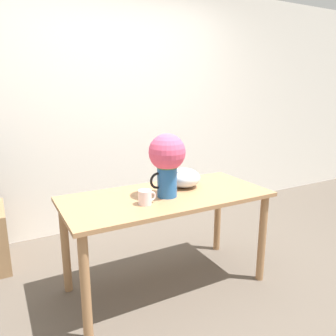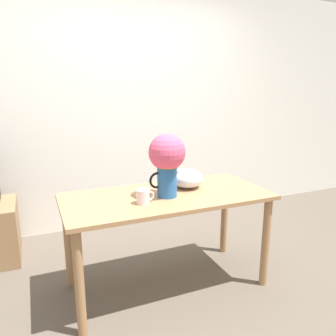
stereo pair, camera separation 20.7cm
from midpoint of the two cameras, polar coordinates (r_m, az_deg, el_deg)
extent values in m
plane|color=brown|center=(2.59, 6.00, -21.91)|extent=(12.00, 12.00, 0.00)
cube|color=silver|center=(3.61, -6.15, 10.39)|extent=(8.00, 0.05, 2.60)
cube|color=#A3754C|center=(2.42, 2.29, -5.02)|extent=(1.52, 0.70, 0.03)
cylinder|color=#A3754C|center=(2.14, -12.37, -19.17)|extent=(0.06, 0.06, 0.71)
cylinder|color=#A3754C|center=(2.71, 18.81, -12.20)|extent=(0.06, 0.06, 0.71)
cylinder|color=#A3754C|center=(2.64, -14.83, -12.56)|extent=(0.06, 0.06, 0.71)
cylinder|color=#A3754C|center=(3.12, 11.69, -8.19)|extent=(0.06, 0.06, 0.71)
cylinder|color=#235B9E|center=(2.34, 2.37, -2.27)|extent=(0.14, 0.14, 0.23)
cone|color=#235B9E|center=(2.35, 3.73, -0.18)|extent=(0.05, 0.05, 0.06)
torus|color=black|center=(2.31, 0.68, -2.20)|extent=(0.12, 0.02, 0.12)
sphere|color=#3D7033|center=(2.30, 2.41, 1.63)|extent=(0.20, 0.20, 0.20)
sphere|color=#DB4C70|center=(2.29, 2.42, 2.75)|extent=(0.26, 0.26, 0.26)
cylinder|color=silver|center=(2.22, -1.73, -5.05)|extent=(0.09, 0.09, 0.10)
torus|color=silver|center=(2.23, -0.59, -4.90)|extent=(0.07, 0.01, 0.07)
ellipsoid|color=silver|center=(2.58, 5.59, -1.79)|extent=(0.26, 0.26, 0.15)
camera|label=1|loc=(0.10, -87.44, 0.63)|focal=35.00mm
camera|label=2|loc=(0.10, 92.56, -0.63)|focal=35.00mm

